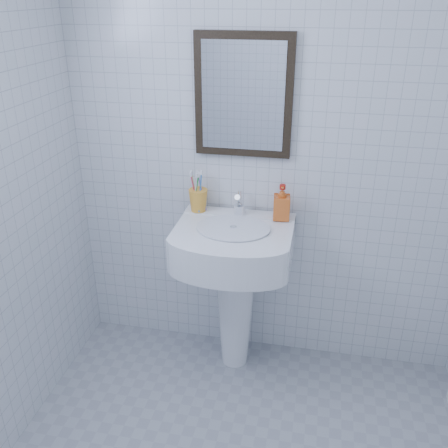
# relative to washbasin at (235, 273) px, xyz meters

# --- Properties ---
(wall_back) EXTENTS (2.20, 0.02, 2.50)m
(wall_back) POSITION_rel_washbasin_xyz_m (0.14, 0.21, 0.62)
(wall_back) COLOR silver
(wall_back) RESTS_ON ground
(washbasin) EXTENTS (0.61, 0.45, 0.94)m
(washbasin) POSITION_rel_washbasin_xyz_m (0.00, 0.00, 0.00)
(washbasin) COLOR white
(washbasin) RESTS_ON ground
(faucet) EXTENTS (0.06, 0.12, 0.14)m
(faucet) POSITION_rel_washbasin_xyz_m (0.00, 0.11, 0.36)
(faucet) COLOR silver
(faucet) RESTS_ON washbasin
(toothbrush_cup) EXTENTS (0.12, 0.12, 0.12)m
(toothbrush_cup) POSITION_rel_washbasin_xyz_m (-0.23, 0.12, 0.36)
(toothbrush_cup) COLOR gold
(toothbrush_cup) RESTS_ON washbasin
(soap_dispenser) EXTENTS (0.09, 0.10, 0.19)m
(soap_dispenser) POSITION_rel_washbasin_xyz_m (0.23, 0.11, 0.40)
(soap_dispenser) COLOR #D84715
(soap_dispenser) RESTS_ON washbasin
(wall_mirror) EXTENTS (0.50, 0.04, 0.62)m
(wall_mirror) POSITION_rel_washbasin_xyz_m (0.00, 0.19, 0.92)
(wall_mirror) COLOR black
(wall_mirror) RESTS_ON wall_back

